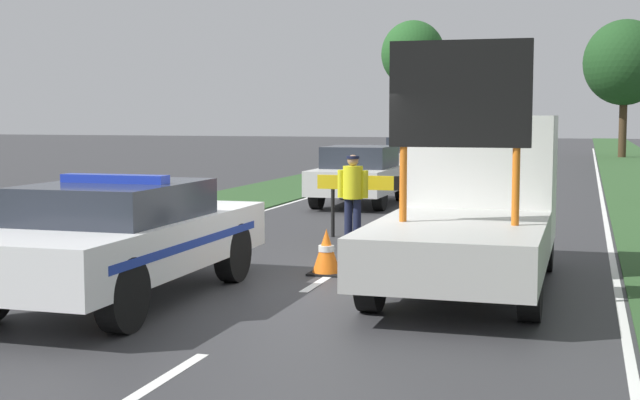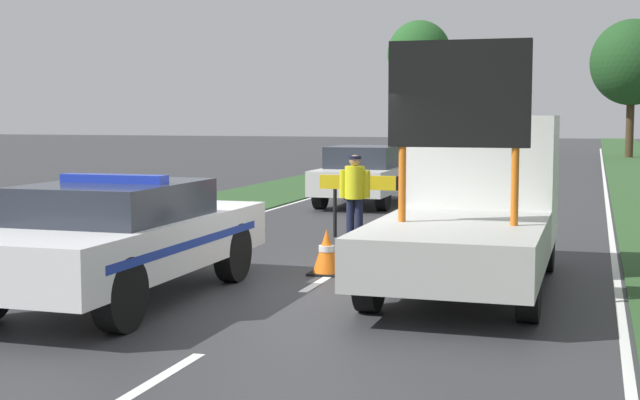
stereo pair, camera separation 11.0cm
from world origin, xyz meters
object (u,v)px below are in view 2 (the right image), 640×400
at_px(traffic_cone_behind_barrier, 327,252).
at_px(roadside_tree_near_left, 632,63).
at_px(queued_car_hatch_blue, 461,149).
at_px(queued_car_sedan_silver, 421,159).
at_px(traffic_cone_near_truck, 479,219).
at_px(road_barrier, 396,187).
at_px(traffic_cone_near_police, 486,231).
at_px(police_car, 121,236).
at_px(work_truck, 475,201).
at_px(traffic_cone_centre_front, 100,248).
at_px(queued_car_wagon_maroon, 443,151).
at_px(roadside_tree_mid_left, 419,55).
at_px(pedestrian_civilian, 427,187).
at_px(queued_car_van_white, 365,174).
at_px(police_officer, 355,190).

relative_size(traffic_cone_behind_barrier, roadside_tree_near_left, 0.09).
bearing_deg(queued_car_hatch_blue, queued_car_sedan_silver, 91.41).
relative_size(traffic_cone_near_truck, queued_car_sedan_silver, 0.15).
bearing_deg(road_barrier, traffic_cone_behind_barrier, -93.63).
bearing_deg(traffic_cone_near_police, police_car, -123.06).
bearing_deg(traffic_cone_near_police, work_truck, -86.19).
height_order(work_truck, traffic_cone_centre_front, work_truck).
bearing_deg(traffic_cone_behind_barrier, work_truck, 4.33).
distance_m(queued_car_wagon_maroon, roadside_tree_mid_left, 13.47).
relative_size(pedestrian_civilian, queued_car_van_white, 0.42).
xyz_separation_m(pedestrian_civilian, queued_car_hatch_blue, (-3.01, 24.68, -0.28)).
xyz_separation_m(police_car, road_barrier, (2.07, 6.19, 0.16)).
distance_m(police_car, work_truck, 4.71).
xyz_separation_m(police_officer, roadside_tree_near_left, (5.77, 34.82, 4.09)).
height_order(pedestrian_civilian, queued_car_van_white, pedestrian_civilian).
distance_m(work_truck, roadside_tree_near_left, 38.26).
distance_m(traffic_cone_centre_front, roadside_tree_near_left, 40.09).
relative_size(traffic_cone_centre_front, queued_car_van_white, 0.17).
bearing_deg(traffic_cone_behind_barrier, traffic_cone_near_police, 61.06).
distance_m(road_barrier, queued_car_hatch_blue, 23.83).
xyz_separation_m(work_truck, road_barrier, (-1.88, 3.63, -0.14)).
height_order(traffic_cone_behind_barrier, queued_car_wagon_maroon, queued_car_wagon_maroon).
bearing_deg(road_barrier, roadside_tree_near_left, 80.50).
relative_size(work_truck, queued_car_wagon_maroon, 1.34).
bearing_deg(queued_car_wagon_maroon, queued_car_van_white, 90.50).
height_order(queued_car_sedan_silver, roadside_tree_near_left, roadside_tree_near_left).
distance_m(queued_car_hatch_blue, roadside_tree_near_left, 13.59).
xyz_separation_m(traffic_cone_centre_front, queued_car_wagon_maroon, (1.10, 23.13, 0.50)).
distance_m(police_car, pedestrian_civilian, 5.94).
height_order(traffic_cone_near_police, traffic_cone_near_truck, traffic_cone_near_truck).
xyz_separation_m(roadside_tree_near_left, roadside_tree_mid_left, (-10.66, -3.54, 0.39)).
relative_size(traffic_cone_near_truck, roadside_tree_mid_left, 0.09).
height_order(work_truck, pedestrian_civilian, work_truck).
bearing_deg(queued_car_hatch_blue, roadside_tree_mid_left, -65.17).
distance_m(queued_car_wagon_maroon, queued_car_hatch_blue, 5.22).
distance_m(work_truck, roadside_tree_mid_left, 35.43).
distance_m(traffic_cone_centre_front, traffic_cone_near_truck, 7.11).
distance_m(queued_car_van_white, queued_car_sedan_silver, 7.13).
xyz_separation_m(traffic_cone_near_police, traffic_cone_centre_front, (-4.97, -4.17, 0.09)).
bearing_deg(traffic_cone_near_truck, roadside_tree_near_left, 83.66).
distance_m(work_truck, traffic_cone_centre_front, 5.33).
relative_size(traffic_cone_centre_front, traffic_cone_behind_barrier, 1.12).
xyz_separation_m(traffic_cone_near_truck, queued_car_wagon_maroon, (-3.61, 17.80, 0.52)).
bearing_deg(queued_car_van_white, queued_car_wagon_maroon, -89.50).
relative_size(traffic_cone_centre_front, traffic_cone_near_truck, 1.07).
relative_size(work_truck, road_barrier, 1.82).
bearing_deg(roadside_tree_near_left, queued_car_wagon_maroon, -114.94).
distance_m(queued_car_sedan_silver, roadside_tree_near_left, 22.79).
height_order(queued_car_sedan_silver, queued_car_wagon_maroon, queued_car_wagon_maroon).
height_order(road_barrier, pedestrian_civilian, pedestrian_civilian).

